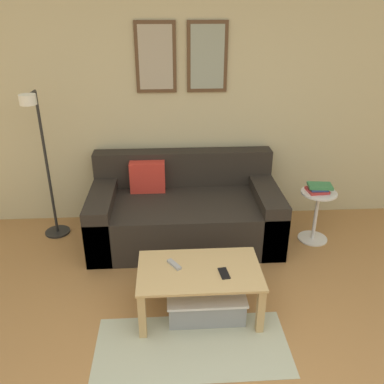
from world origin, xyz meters
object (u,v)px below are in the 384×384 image
at_px(couch, 184,212).
at_px(book_stack, 319,188).
at_px(side_table, 316,211).
at_px(remote_control, 174,264).
at_px(storage_bin, 206,303).
at_px(coffee_table, 199,277).
at_px(cell_phone, 224,273).
at_px(floor_lamp, 43,160).

xyz_separation_m(couch, book_stack, (1.33, -0.14, 0.29)).
relative_size(side_table, remote_control, 3.63).
height_order(couch, side_table, couch).
xyz_separation_m(storage_bin, remote_control, (-0.24, 0.11, 0.30)).
relative_size(book_stack, remote_control, 1.66).
xyz_separation_m(coffee_table, storage_bin, (0.05, -0.05, -0.22)).
bearing_deg(couch, coffee_table, -86.81).
bearing_deg(book_stack, couch, 174.11).
relative_size(couch, side_table, 3.46).
relative_size(couch, cell_phone, 13.46).
distance_m(storage_bin, remote_control, 0.40).
xyz_separation_m(storage_bin, cell_phone, (0.13, -0.02, 0.30)).
distance_m(side_table, cell_phone, 1.54).
bearing_deg(floor_lamp, couch, -2.19).
bearing_deg(book_stack, cell_phone, -135.00).
distance_m(couch, remote_control, 1.11).
xyz_separation_m(storage_bin, book_stack, (1.21, 1.06, 0.48)).
height_order(book_stack, cell_phone, book_stack).
distance_m(floor_lamp, side_table, 2.76).
bearing_deg(floor_lamp, coffee_table, -40.17).
xyz_separation_m(storage_bin, floor_lamp, (-1.48, 1.25, 0.77)).
distance_m(couch, floor_lamp, 1.49).
bearing_deg(remote_control, side_table, 0.37).
relative_size(storage_bin, cell_phone, 4.35).
distance_m(floor_lamp, remote_control, 1.75).
bearing_deg(cell_phone, storage_bin, 163.42).
height_order(book_stack, remote_control, book_stack).
xyz_separation_m(side_table, remote_control, (-1.47, -0.95, 0.08)).
height_order(storage_bin, side_table, side_table).
bearing_deg(side_table, couch, 173.94).
height_order(coffee_table, side_table, side_table).
bearing_deg(book_stack, floor_lamp, 175.98).
bearing_deg(remote_control, coffee_table, -50.40).
relative_size(couch, storage_bin, 3.09).
bearing_deg(couch, remote_control, -96.67).
relative_size(floor_lamp, cell_phone, 10.93).
bearing_deg(couch, side_table, -6.06).
distance_m(book_stack, cell_phone, 1.54).
distance_m(storage_bin, side_table, 1.63).
distance_m(couch, side_table, 1.35).
bearing_deg(floor_lamp, side_table, -4.11).
xyz_separation_m(coffee_table, book_stack, (1.26, 1.02, 0.26)).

